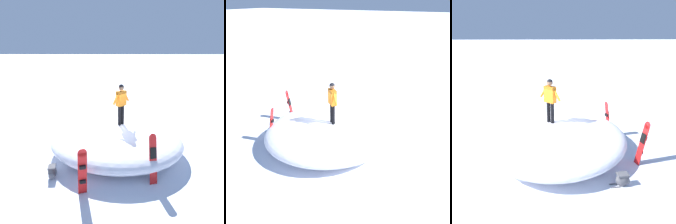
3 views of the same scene
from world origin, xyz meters
TOP-DOWN VIEW (x-y plane):
  - ground at (0.00, 0.00)m, footprint 240.00×240.00m
  - snow_mound at (0.24, 0.37)m, footprint 7.54×7.46m
  - snowboarder_standing at (0.45, 0.67)m, footprint 0.74×0.84m
  - snowboard_primary_upright at (-0.78, -2.62)m, footprint 0.35×0.37m
  - snowboard_secondary_upright at (1.42, -1.84)m, footprint 0.33×0.35m
  - backpack_near at (-1.99, -1.61)m, footprint 0.34×0.65m

SIDE VIEW (x-z plane):
  - ground at x=0.00m, z-range 0.00..0.00m
  - backpack_near at x=-1.99m, z-range 0.01..0.45m
  - snow_mound at x=0.24m, z-range 0.00..1.15m
  - snowboard_primary_upright at x=-0.78m, z-range 0.03..1.66m
  - snowboard_secondary_upright at x=1.42m, z-range 0.03..1.72m
  - snowboarder_standing at x=0.45m, z-range 1.33..3.07m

